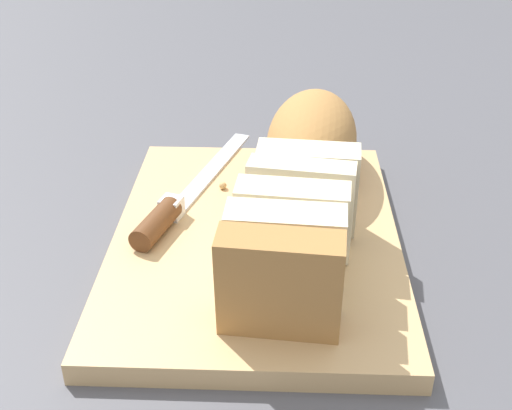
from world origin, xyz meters
The scene contains 6 objects.
ground_plane centered at (0.00, 0.00, 0.00)m, with size 3.00×3.00×0.00m, color #4C4C51.
cutting_board centered at (0.00, 0.00, 0.01)m, with size 0.36×0.27×0.02m, color tan.
bread_loaf centered at (-0.04, 0.05, 0.06)m, with size 0.38×0.13×0.09m.
bread_knife centered at (-0.02, -0.08, 0.03)m, with size 0.26×0.10×0.02m.
crumb_near_knife centered at (-0.08, -0.04, 0.02)m, with size 0.01×0.01×0.01m, color tan.
crumb_near_loaf centered at (0.03, -0.02, 0.02)m, with size 0.01×0.01×0.01m, color tan.
Camera 1 is at (0.53, 0.03, 0.36)m, focal length 46.56 mm.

